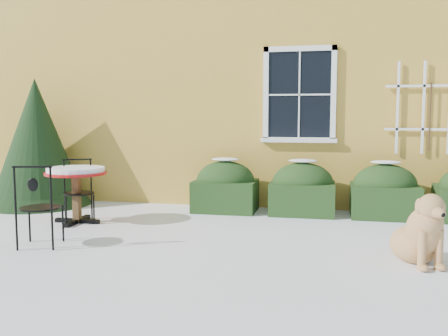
% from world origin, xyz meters
% --- Properties ---
extents(ground, '(80.00, 80.00, 0.00)m').
position_xyz_m(ground, '(0.00, 0.00, 0.00)').
color(ground, white).
rests_on(ground, ground).
extents(house, '(12.40, 8.40, 6.40)m').
position_xyz_m(house, '(0.00, 7.00, 3.22)').
color(house, gold).
rests_on(house, ground).
extents(hedge_row, '(4.95, 0.80, 0.91)m').
position_xyz_m(hedge_row, '(1.65, 2.55, 0.40)').
color(hedge_row, black).
rests_on(hedge_row, ground).
extents(evergreen_shrub, '(1.89, 1.89, 2.29)m').
position_xyz_m(evergreen_shrub, '(-3.77, 2.45, 0.92)').
color(evergreen_shrub, black).
rests_on(evergreen_shrub, ground).
extents(bistro_table, '(0.91, 0.91, 0.85)m').
position_xyz_m(bistro_table, '(-2.30, 1.13, 0.71)').
color(bistro_table, black).
rests_on(bistro_table, ground).
extents(patio_chair_near, '(0.55, 0.54, 1.03)m').
position_xyz_m(patio_chair_near, '(-2.07, -0.24, 0.51)').
color(patio_chair_near, black).
rests_on(patio_chair_near, ground).
extents(patio_chair_far, '(0.58, 0.58, 0.96)m').
position_xyz_m(patio_chair_far, '(-2.31, 1.22, 0.48)').
color(patio_chair_far, black).
rests_on(patio_chair_far, ground).
extents(dog, '(0.68, 0.92, 0.83)m').
position_xyz_m(dog, '(2.41, -0.06, 0.33)').
color(dog, tan).
rests_on(dog, ground).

